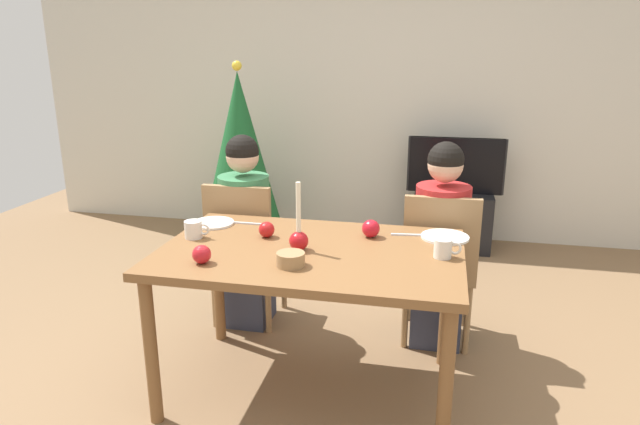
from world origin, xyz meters
The scene contains 21 objects.
ground_plane centered at (0.00, 0.00, 0.00)m, with size 7.68×7.68×0.00m, color brown.
back_wall centered at (0.00, 2.60, 1.30)m, with size 6.40×0.10×2.60m, color beige.
dining_table centered at (0.00, 0.00, 0.67)m, with size 1.40×0.90×0.75m.
chair_left centered at (-0.55, 0.61, 0.51)m, with size 0.40×0.40×0.90m.
chair_right centered at (0.59, 0.61, 0.51)m, with size 0.40×0.40×0.90m.
person_left_child centered at (-0.55, 0.64, 0.57)m, with size 0.30×0.30×1.17m.
person_right_child centered at (0.59, 0.64, 0.57)m, with size 0.30×0.30×1.17m.
tv_stand centered at (0.69, 2.30, 0.24)m, with size 0.64×0.40×0.48m, color black.
tv centered at (0.69, 2.30, 0.71)m, with size 0.79×0.05×0.46m.
christmas_tree centered at (-1.05, 1.95, 0.80)m, with size 0.68×0.68×1.55m.
candle_centerpiece centered at (-0.05, -0.02, 0.82)m, with size 0.09×0.09×0.32m.
plate_left centered at (-0.60, 0.26, 0.76)m, with size 0.22×0.22×0.01m, color white.
plate_right centered at (0.61, 0.29, 0.76)m, with size 0.23×0.23×0.01m, color white.
mug_left centered at (-0.60, 0.03, 0.79)m, with size 0.13×0.09×0.09m.
mug_right centered at (0.60, 0.02, 0.79)m, with size 0.12×0.08×0.09m.
fork_left centered at (-0.43, 0.30, 0.75)m, with size 0.18×0.01×0.01m, color silver.
fork_right centered at (0.43, 0.30, 0.75)m, with size 0.18×0.01×0.01m, color silver.
bowl_walnuts centered at (-0.04, -0.22, 0.78)m, with size 0.12×0.12×0.06m, color #99754C.
apple_near_candle centered at (-0.25, 0.12, 0.79)m, with size 0.08×0.08×0.08m, color #B11718.
apple_by_left_plate centered at (0.25, 0.23, 0.79)m, with size 0.09×0.09×0.09m, color red.
apple_by_right_mug centered at (-0.42, -0.27, 0.79)m, with size 0.08×0.08×0.08m, color red.
Camera 1 is at (0.56, -2.39, 1.66)m, focal length 31.58 mm.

